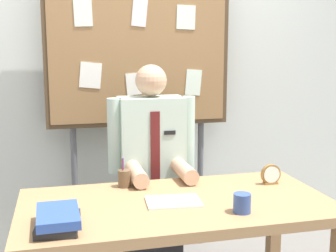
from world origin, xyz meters
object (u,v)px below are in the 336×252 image
(bulletin_board, at_px, (139,51))
(open_notebook, at_px, (173,202))
(desk, at_px, (177,218))
(pen_holder, at_px, (124,178))
(coffee_mug, at_px, (242,203))
(person, at_px, (152,183))
(desk_clock, at_px, (271,175))
(book_stack, at_px, (58,219))

(bulletin_board, height_order, open_notebook, bulletin_board)
(desk, distance_m, open_notebook, 0.10)
(pen_holder, bearing_deg, coffee_mug, -47.72)
(open_notebook, bearing_deg, desk, 40.40)
(desk, distance_m, pen_holder, 0.39)
(open_notebook, xyz_separation_m, coffee_mug, (0.28, -0.20, 0.04))
(desk, relative_size, bulletin_board, 0.76)
(person, distance_m, desk_clock, 0.76)
(desk_clock, bearing_deg, open_notebook, -164.53)
(bulletin_board, bearing_deg, coffee_mug, -78.43)
(open_notebook, bearing_deg, book_stack, -161.60)
(open_notebook, distance_m, pen_holder, 0.37)
(bulletin_board, distance_m, pen_holder, 1.02)
(desk_clock, bearing_deg, bulletin_board, 124.18)
(desk, xyz_separation_m, desk_clock, (0.59, 0.15, 0.14))
(bulletin_board, bearing_deg, open_notebook, -91.30)
(bulletin_board, bearing_deg, pen_holder, -107.09)
(person, bearing_deg, desk, -90.00)
(book_stack, xyz_separation_m, open_notebook, (0.55, 0.18, -0.03))
(desk, bearing_deg, open_notebook, -139.60)
(desk, height_order, bulletin_board, bulletin_board)
(desk, height_order, desk_clock, desk_clock)
(coffee_mug, height_order, pen_holder, pen_holder)
(book_stack, bearing_deg, desk_clock, 16.88)
(book_stack, relative_size, open_notebook, 1.05)
(person, bearing_deg, coffee_mug, -73.07)
(desk, distance_m, person, 0.61)
(person, distance_m, open_notebook, 0.63)
(person, distance_m, book_stack, 1.00)
(book_stack, relative_size, pen_holder, 1.75)
(book_stack, relative_size, coffee_mug, 3.08)
(person, relative_size, book_stack, 4.97)
(desk, bearing_deg, book_stack, -160.51)
(desk, relative_size, pen_holder, 9.69)
(person, xyz_separation_m, bulletin_board, (-0.00, 0.40, 0.82))
(person, xyz_separation_m, book_stack, (-0.58, -0.81, 0.13))
(desk, height_order, pen_holder, pen_holder)
(open_notebook, bearing_deg, desk_clock, 15.47)
(desk_clock, xyz_separation_m, pen_holder, (-0.81, 0.15, -0.00))
(person, bearing_deg, desk_clock, -38.00)
(coffee_mug, relative_size, pen_holder, 0.57)
(book_stack, height_order, desk_clock, desk_clock)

